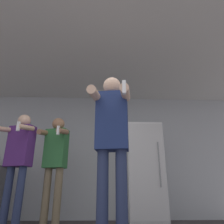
% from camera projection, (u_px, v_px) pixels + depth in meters
% --- Properties ---
extents(wall_back, '(7.00, 0.06, 2.55)m').
position_uv_depth(wall_back, '(90.00, 153.00, 4.61)').
color(wall_back, '#B2B7BC').
rests_on(wall_back, ground_plane).
extents(ceiling_slab, '(7.00, 3.44, 0.05)m').
position_uv_depth(ceiling_slab, '(88.00, 61.00, 3.70)').
color(ceiling_slab, silver).
rests_on(ceiling_slab, wall_back).
extents(refrigerator, '(0.68, 0.67, 1.77)m').
position_uv_depth(refrigerator, '(144.00, 171.00, 4.19)').
color(refrigerator, white).
rests_on(refrigerator, ground_plane).
extents(person_woman_foreground, '(0.49, 0.55, 1.76)m').
position_uv_depth(person_woman_foreground, '(112.00, 134.00, 2.37)').
color(person_woman_foreground, navy).
rests_on(person_woman_foreground, ground_plane).
extents(person_man_side, '(0.54, 0.55, 1.69)m').
position_uv_depth(person_man_side, '(19.00, 155.00, 3.37)').
color(person_man_side, navy).
rests_on(person_man_side, ground_plane).
extents(person_spectator_back, '(0.49, 0.50, 1.70)m').
position_uv_depth(person_spectator_back, '(55.00, 157.00, 3.55)').
color(person_spectator_back, '#75664C').
rests_on(person_spectator_back, ground_plane).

